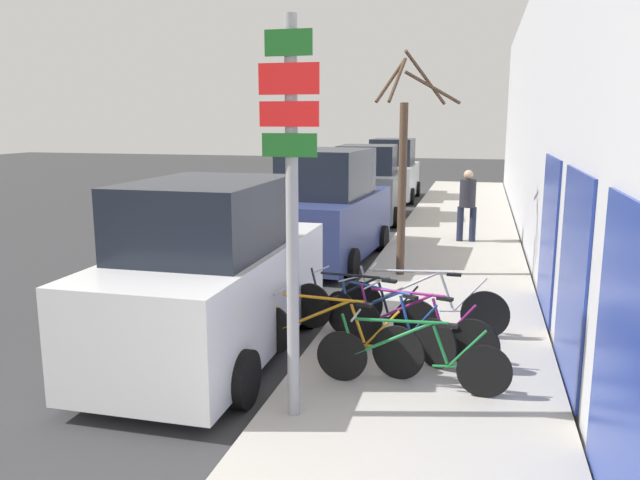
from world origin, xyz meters
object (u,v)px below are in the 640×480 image
object	(u,v)px
bicycle_1	(332,336)
bicycle_2	(415,329)
bicycle_0	(411,358)
parked_car_2	(368,186)
bicycle_5	(421,305)
bicycle_3	(385,323)
signpost	(292,207)
parked_car_0	(213,278)
parked_car_3	(393,173)
parked_car_1	(329,212)
pedestrian_near	(467,200)
bicycle_4	(362,310)
street_tree	(404,170)

from	to	relation	value
bicycle_1	bicycle_2	size ratio (longest dim) A/B	1.11
bicycle_0	parked_car_2	xyz separation A→B (m)	(-2.80, 12.81, 0.57)
bicycle_5	bicycle_3	bearing A→B (deg)	157.17
signpost	bicycle_1	distance (m)	2.27
parked_car_0	parked_car_3	world-z (taller)	parked_car_3
bicycle_3	parked_car_0	distance (m)	2.38
bicycle_3	parked_car_2	bearing A→B (deg)	44.88
bicycle_5	parked_car_2	distance (m)	11.17
parked_car_1	pedestrian_near	xyz separation A→B (m)	(2.97, 2.36, 0.06)
bicycle_4	pedestrian_near	distance (m)	7.75
bicycle_4	street_tree	bearing A→B (deg)	14.23
parked_car_0	parked_car_1	size ratio (longest dim) A/B	0.98
parked_car_3	street_tree	xyz separation A→B (m)	(1.97, -12.75, 1.13)
bicycle_1	bicycle_4	world-z (taller)	bicycle_4
bicycle_5	pedestrian_near	world-z (taller)	pedestrian_near
bicycle_2	parked_car_2	world-z (taller)	parked_car_2
pedestrian_near	parked_car_2	bearing A→B (deg)	-48.70
parked_car_0	parked_car_3	size ratio (longest dim) A/B	1.10
street_tree	bicycle_5	bearing A→B (deg)	-78.51
bicycle_4	bicycle_1	bearing A→B (deg)	-173.25
parked_car_2	parked_car_3	bearing A→B (deg)	85.83
bicycle_0	bicycle_4	xyz separation A→B (m)	(-0.86, 1.54, 0.03)
bicycle_1	bicycle_2	world-z (taller)	bicycle_1
bicycle_0	bicycle_1	xyz separation A→B (m)	(-1.03, 0.45, 0.02)
parked_car_1	signpost	bearing A→B (deg)	-75.51
parked_car_0	parked_car_1	world-z (taller)	parked_car_1
bicycle_4	parked_car_2	size ratio (longest dim) A/B	0.52
bicycle_1	bicycle_3	bearing A→B (deg)	-24.96
signpost	street_tree	size ratio (longest dim) A/B	0.93
bicycle_5	parked_car_0	distance (m)	2.98
bicycle_0	bicycle_4	size ratio (longest dim) A/B	0.99
bicycle_4	parked_car_0	xyz separation A→B (m)	(-1.88, -0.79, 0.55)
bicycle_5	parked_car_1	world-z (taller)	parked_car_1
pedestrian_near	bicycle_3	bearing A→B (deg)	84.17
bicycle_3	bicycle_4	world-z (taller)	bicycle_4
bicycle_0	street_tree	xyz separation A→B (m)	(-0.77, 5.37, 1.70)
bicycle_2	bicycle_3	xyz separation A→B (m)	(-0.41, 0.19, -0.01)
bicycle_3	street_tree	size ratio (longest dim) A/B	0.45
bicycle_0	parked_car_3	size ratio (longest dim) A/B	0.53
bicycle_1	parked_car_3	xyz separation A→B (m)	(-1.71, 17.67, 0.55)
parked_car_2	parked_car_3	world-z (taller)	parked_car_3
bicycle_3	street_tree	world-z (taller)	street_tree
bicycle_3	parked_car_0	bearing A→B (deg)	133.50
bicycle_0	parked_car_2	size ratio (longest dim) A/B	0.51
bicycle_4	parked_car_2	world-z (taller)	parked_car_2
pedestrian_near	street_tree	bearing A→B (deg)	73.47
bicycle_3	pedestrian_near	size ratio (longest dim) A/B	1.08
signpost	bicycle_4	distance (m)	3.07
parked_car_3	street_tree	size ratio (longest dim) A/B	0.98
bicycle_3	signpost	bearing A→B (deg)	-163.46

